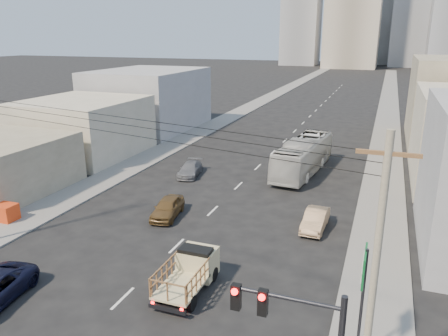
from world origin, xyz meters
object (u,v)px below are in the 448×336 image
Objects in this scene: city_bus at (303,156)px; sedan_brown at (168,208)px; sedan_grey at (190,169)px; crate_stack at (4,212)px; green_sign at (363,279)px; sedan_tan at (315,220)px; utility_pole at (374,281)px; flatbed_pickup at (189,270)px.

city_bus reaches higher than sedan_brown.
crate_stack reaches higher than sedan_grey.
sedan_grey is (-9.60, -4.67, -1.02)m from city_bus.
green_sign is 2.78× the size of crate_stack.
sedan_tan is 21.58m from crate_stack.
flatbed_pickup is at bearing 150.63° from utility_pole.
green_sign reaches higher than flatbed_pickup.
green_sign is 25.01m from crate_stack.
sedan_brown is 2.25× the size of crate_stack.
city_bus is at bearing 54.38° from sedan_brown.
city_bus is 2.81× the size of sedan_grey.
sedan_tan is 12.93m from green_sign.
sedan_tan is (4.86, 9.62, -0.44)m from flatbed_pickup.
sedan_brown is 9.63m from sedan_grey.
sedan_tan is at bearing 104.94° from utility_pole.
crate_stack is (-15.76, 3.27, -0.40)m from flatbed_pickup.
utility_pole reaches higher than green_sign.
utility_pole is (0.34, -2.50, 1.44)m from green_sign.
city_bus is at bearing 105.38° from green_sign.
sedan_brown is at bearing -169.39° from sedan_tan.
crate_stack is (-20.62, -6.35, 0.04)m from sedan_tan.
sedan_brown reaches higher than sedan_grey.
city_bus is 2.96× the size of sedan_tan.
green_sign is at bearing -68.79° from city_bus.
flatbed_pickup is 10.79m from sedan_tan.
sedan_brown is 0.98× the size of sedan_grey.
green_sign is (3.54, -12.04, 3.09)m from sedan_tan.
sedan_brown reaches higher than sedan_tan.
utility_pole reaches higher than sedan_tan.
sedan_brown is at bearing 137.62° from utility_pole.
sedan_tan is (10.25, 1.64, -0.04)m from sedan_brown.
flatbed_pickup is at bearing -115.31° from sedan_tan.
sedan_brown is 11.39m from crate_stack.
sedan_grey is at bearing 126.85° from utility_pole.
sedan_brown is 0.81× the size of green_sign.
sedan_grey is at bearing 96.37° from sedan_brown.
sedan_tan is (3.16, -12.33, -0.98)m from city_bus.
sedan_tan reaches higher than crate_stack.
sedan_brown is 19.65m from utility_pole.
city_bus is at bearing 85.57° from flatbed_pickup.
flatbed_pickup reaches higher than sedan_brown.
utility_pole is at bearing -69.49° from city_bus.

